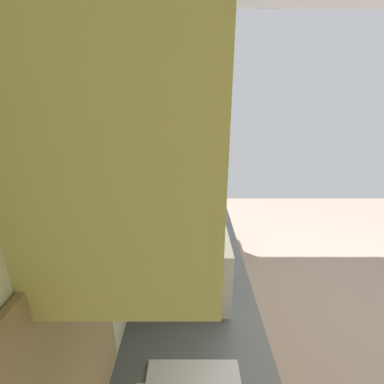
{
  "coord_description": "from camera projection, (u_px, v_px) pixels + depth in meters",
  "views": [
    {
      "loc": [
        -1.68,
        1.32,
        1.86
      ],
      "look_at": [
        -0.49,
        1.32,
        1.43
      ],
      "focal_mm": 24.51,
      "sensor_mm": 36.0,
      "label": 1
    }
  ],
  "objects": [
    {
      "name": "microwave",
      "position": [
        190.0,
        259.0,
        1.38
      ],
      "size": [
        0.48,
        0.4,
        0.33
      ],
      "color": "white",
      "rests_on": "counter_run"
    },
    {
      "name": "upper_cabinets",
      "position": [
        165.0,
        108.0,
        1.21
      ],
      "size": [
        1.82,
        0.35,
        0.65
      ],
      "color": "#D4C96A"
    },
    {
      "name": "window_back_wall",
      "position": [
        76.0,
        353.0,
        0.66
      ],
      "size": [
        0.46,
        0.02,
        0.59
      ],
      "color": "#997A4C"
    },
    {
      "name": "bowl",
      "position": [
        203.0,
        211.0,
        2.29
      ],
      "size": [
        0.18,
        0.18,
        0.05
      ],
      "color": "#4C8CBF",
      "rests_on": "counter_run"
    },
    {
      "name": "counter_run",
      "position": [
        193.0,
        332.0,
        1.67
      ],
      "size": [
        3.02,
        0.64,
        0.89
      ],
      "color": "#D4C76A",
      "rests_on": "ground_plane"
    },
    {
      "name": "wall_back",
      "position": [
        138.0,
        168.0,
        1.72
      ],
      "size": [
        3.97,
        0.12,
        2.84
      ],
      "primitive_type": "cube",
      "color": "beige",
      "rests_on": "ground_plane"
    },
    {
      "name": "oven_range",
      "position": [
        192.0,
        212.0,
        3.4
      ],
      "size": [
        0.67,
        0.62,
        1.07
      ],
      "color": "#B7BABF",
      "rests_on": "ground_plane"
    },
    {
      "name": "ground_plane",
      "position": [
        348.0,
        331.0,
        2.21
      ],
      "size": [
        6.16,
        6.16,
        0.0
      ],
      "primitive_type": "plane",
      "color": "gray"
    }
  ]
}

